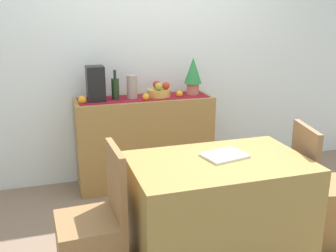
{
  "coord_description": "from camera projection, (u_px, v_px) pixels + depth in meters",
  "views": [
    {
      "loc": [
        -0.96,
        -2.67,
        1.69
      ],
      "look_at": [
        -0.02,
        0.37,
        0.75
      ],
      "focal_mm": 41.84,
      "sensor_mm": 36.0,
      "label": 1
    }
  ],
  "objects": [
    {
      "name": "orange_loose_near_bowl",
      "position": [
        146.0,
        97.0,
        3.64
      ],
      "size": [
        0.07,
        0.07,
        0.07
      ],
      "primitive_type": "sphere",
      "color": "orange",
      "rests_on": "sideboard_console"
    },
    {
      "name": "orange_loose_mid",
      "position": [
        82.0,
        100.0,
        3.51
      ],
      "size": [
        0.07,
        0.07,
        0.07
      ],
      "primitive_type": "sphere",
      "color": "orange",
      "rests_on": "sideboard_console"
    },
    {
      "name": "orange_loose_far",
      "position": [
        179.0,
        94.0,
        3.78
      ],
      "size": [
        0.07,
        0.07,
        0.07
      ],
      "primitive_type": "sphere",
      "color": "orange",
      "rests_on": "sideboard_console"
    },
    {
      "name": "wine_bottle",
      "position": [
        115.0,
        89.0,
        3.65
      ],
      "size": [
        0.07,
        0.07,
        0.28
      ],
      "color": "#1D3118",
      "rests_on": "sideboard_console"
    },
    {
      "name": "room_wall_rear",
      "position": [
        146.0,
        46.0,
        3.89
      ],
      "size": [
        6.4,
        0.06,
        2.7
      ],
      "primitive_type": "cube",
      "color": "silver",
      "rests_on": "ground"
    },
    {
      "name": "chair_near_window",
      "position": [
        93.0,
        245.0,
        2.47
      ],
      "size": [
        0.42,
        0.42,
        0.9
      ],
      "color": "olive",
      "rests_on": "ground"
    },
    {
      "name": "apple_right",
      "position": [
        157.0,
        85.0,
        3.8
      ],
      "size": [
        0.08,
        0.08,
        0.08
      ],
      "primitive_type": "sphere",
      "color": "#AE2A2E",
      "rests_on": "fruit_bowl"
    },
    {
      "name": "ceramic_vase",
      "position": [
        132.0,
        87.0,
        3.7
      ],
      "size": [
        0.1,
        0.1,
        0.22
      ],
      "primitive_type": "cylinder",
      "color": "gray",
      "rests_on": "sideboard_console"
    },
    {
      "name": "open_book",
      "position": [
        225.0,
        155.0,
        2.64
      ],
      "size": [
        0.32,
        0.26,
        0.02
      ],
      "primitive_type": "cube",
      "rotation": [
        0.0,
        0.0,
        0.21
      ],
      "color": "white",
      "rests_on": "dining_table"
    },
    {
      "name": "potted_plant",
      "position": [
        193.0,
        74.0,
        3.84
      ],
      "size": [
        0.17,
        0.17,
        0.37
      ],
      "color": "#BE6C58",
      "rests_on": "sideboard_console"
    },
    {
      "name": "apple_left",
      "position": [
        166.0,
        86.0,
        3.76
      ],
      "size": [
        0.07,
        0.07,
        0.07
      ],
      "primitive_type": "sphere",
      "color": "red",
      "rests_on": "fruit_bowl"
    },
    {
      "name": "sideboard_console",
      "position": [
        145.0,
        141.0,
        3.89
      ],
      "size": [
        1.32,
        0.42,
        0.88
      ],
      "primitive_type": "cube",
      "color": "olive",
      "rests_on": "ground"
    },
    {
      "name": "dining_table",
      "position": [
        218.0,
        211.0,
        2.68
      ],
      "size": [
        1.18,
        0.73,
        0.74
      ],
      "primitive_type": "cube",
      "color": "olive",
      "rests_on": "ground"
    },
    {
      "name": "coffee_maker",
      "position": [
        96.0,
        84.0,
        3.59
      ],
      "size": [
        0.16,
        0.18,
        0.32
      ],
      "primitive_type": "cube",
      "color": "black",
      "rests_on": "sideboard_console"
    },
    {
      "name": "chair_by_corner",
      "position": [
        320.0,
        206.0,
        2.96
      ],
      "size": [
        0.47,
        0.47,
        0.9
      ],
      "color": "olive",
      "rests_on": "ground"
    },
    {
      "name": "table_runner",
      "position": [
        144.0,
        98.0,
        3.76
      ],
      "size": [
        1.24,
        0.32,
        0.01
      ],
      "primitive_type": "cube",
      "color": "maroon",
      "rests_on": "sideboard_console"
    },
    {
      "name": "fruit_bowl",
      "position": [
        159.0,
        93.0,
        3.79
      ],
      "size": [
        0.22,
        0.22,
        0.07
      ],
      "primitive_type": "cylinder",
      "color": "gold",
      "rests_on": "table_runner"
    },
    {
      "name": "ground_plane",
      "position": [
        184.0,
        227.0,
        3.2
      ],
      "size": [
        6.4,
        6.4,
        0.02
      ],
      "primitive_type": "cube",
      "color": "#7C6453",
      "rests_on": "ground"
    },
    {
      "name": "apple_front",
      "position": [
        159.0,
        86.0,
        3.72
      ],
      "size": [
        0.07,
        0.07,
        0.07
      ],
      "primitive_type": "sphere",
      "color": "#9B9D39",
      "rests_on": "fruit_bowl"
    }
  ]
}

